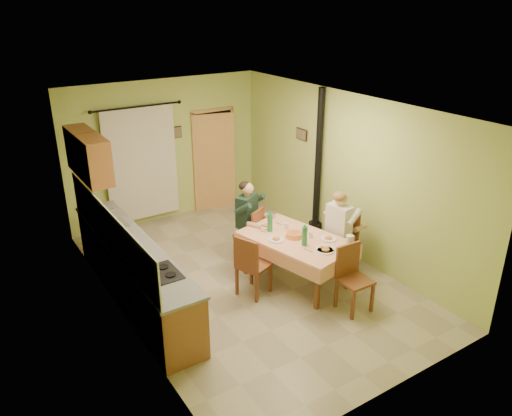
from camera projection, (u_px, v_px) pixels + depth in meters
floor at (246, 279)px, 8.07m from camera, size 4.00×6.00×0.01m
room_shell at (245, 172)px, 7.36m from camera, size 4.04×6.04×2.82m
kitchen_run at (134, 271)px, 7.34m from camera, size 0.64×3.64×1.56m
upper_cabinets at (88, 155)px, 7.71m from camera, size 0.35×1.40×0.70m
curtain at (142, 163)px, 9.54m from camera, size 1.70×0.07×2.22m
doorway at (215, 160)px, 10.44m from camera, size 0.96×0.24×2.15m
dining_table at (296, 260)px, 7.87m from camera, size 1.40×1.92×0.76m
tableware at (303, 236)px, 7.63m from camera, size 0.94×1.50×0.33m
chair_far at (249, 244)px, 8.57m from camera, size 0.55×0.55×0.96m
chair_near at (354, 292)px, 7.18m from camera, size 0.43×0.43×0.98m
chair_right at (338, 254)px, 8.21m from camera, size 0.52×0.52×1.02m
chair_left at (253, 277)px, 7.56m from camera, size 0.55×0.55×0.99m
man_far at (249, 212)px, 8.34m from camera, size 0.65×0.62×1.39m
man_right at (340, 222)px, 7.98m from camera, size 0.52×0.62×1.39m
stove_flue at (317, 186)px, 9.08m from camera, size 0.24×0.24×2.80m
picture_back at (177, 132)px, 9.81m from camera, size 0.19×0.03×0.23m
picture_right at (302, 134)px, 9.26m from camera, size 0.03×0.31×0.21m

